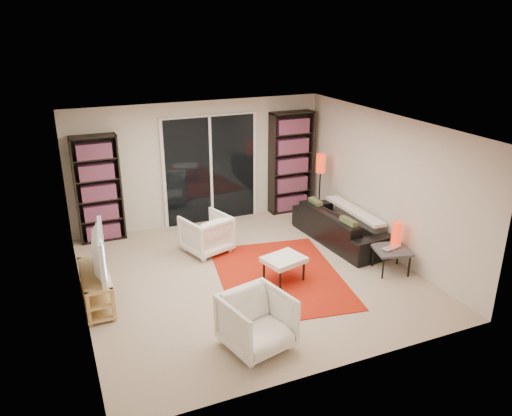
% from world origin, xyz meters
% --- Properties ---
extents(floor, '(5.00, 5.00, 0.00)m').
position_xyz_m(floor, '(0.00, 0.00, 0.00)').
color(floor, '#C5AE92').
rests_on(floor, ground).
extents(wall_back, '(5.00, 0.02, 2.40)m').
position_xyz_m(wall_back, '(0.00, 2.50, 1.20)').
color(wall_back, beige).
rests_on(wall_back, ground).
extents(wall_front, '(5.00, 0.02, 2.40)m').
position_xyz_m(wall_front, '(0.00, -2.50, 1.20)').
color(wall_front, beige).
rests_on(wall_front, ground).
extents(wall_left, '(0.02, 5.00, 2.40)m').
position_xyz_m(wall_left, '(-2.50, 0.00, 1.20)').
color(wall_left, beige).
rests_on(wall_left, ground).
extents(wall_right, '(0.02, 5.00, 2.40)m').
position_xyz_m(wall_right, '(2.50, 0.00, 1.20)').
color(wall_right, beige).
rests_on(wall_right, ground).
extents(ceiling, '(5.00, 5.00, 0.02)m').
position_xyz_m(ceiling, '(0.00, 0.00, 2.40)').
color(ceiling, white).
rests_on(ceiling, wall_back).
extents(sliding_door, '(1.92, 0.08, 2.16)m').
position_xyz_m(sliding_door, '(0.20, 2.46, 1.05)').
color(sliding_door, white).
rests_on(sliding_door, ground).
extents(bookshelf_left, '(0.80, 0.30, 1.95)m').
position_xyz_m(bookshelf_left, '(-1.95, 2.33, 0.98)').
color(bookshelf_left, black).
rests_on(bookshelf_left, ground).
extents(bookshelf_right, '(0.90, 0.30, 2.10)m').
position_xyz_m(bookshelf_right, '(1.90, 2.33, 1.05)').
color(bookshelf_right, black).
rests_on(bookshelf_right, ground).
extents(tv_stand, '(0.38, 1.18, 0.50)m').
position_xyz_m(tv_stand, '(-2.32, 0.06, 0.26)').
color(tv_stand, '#DAB16F').
rests_on(tv_stand, floor).
extents(tv, '(0.26, 1.10, 0.63)m').
position_xyz_m(tv, '(-2.30, 0.06, 0.82)').
color(tv, black).
rests_on(tv, tv_stand).
extents(rug, '(2.25, 2.79, 0.01)m').
position_xyz_m(rug, '(0.42, -0.24, 0.01)').
color(rug, '#B21E0C').
rests_on(rug, floor).
extents(sofa, '(0.97, 2.13, 0.61)m').
position_xyz_m(sofa, '(2.03, 0.55, 0.30)').
color(sofa, black).
rests_on(sofa, floor).
extents(armchair_back, '(0.91, 0.92, 0.68)m').
position_xyz_m(armchair_back, '(-0.35, 1.09, 0.34)').
color(armchair_back, white).
rests_on(armchair_back, floor).
extents(armchair_front, '(0.92, 0.94, 0.71)m').
position_xyz_m(armchair_front, '(-0.62, -1.76, 0.36)').
color(armchair_front, white).
rests_on(armchair_front, floor).
extents(ottoman, '(0.70, 0.62, 0.40)m').
position_xyz_m(ottoman, '(0.43, -0.38, 0.35)').
color(ottoman, white).
rests_on(ottoman, floor).
extents(side_table, '(0.66, 0.66, 0.40)m').
position_xyz_m(side_table, '(2.15, -0.78, 0.36)').
color(side_table, '#414146').
rests_on(side_table, floor).
extents(laptop, '(0.37, 0.28, 0.03)m').
position_xyz_m(laptop, '(2.14, -0.82, 0.41)').
color(laptop, silver).
rests_on(laptop, side_table).
extents(table_lamp, '(0.17, 0.17, 0.38)m').
position_xyz_m(table_lamp, '(2.30, -0.67, 0.59)').
color(table_lamp, red).
rests_on(table_lamp, side_table).
extents(floor_lamp, '(0.21, 0.21, 1.37)m').
position_xyz_m(floor_lamp, '(2.20, 1.64, 1.04)').
color(floor_lamp, black).
rests_on(floor_lamp, floor).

